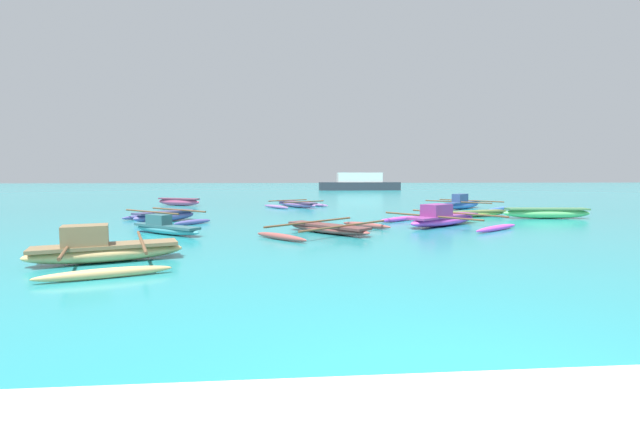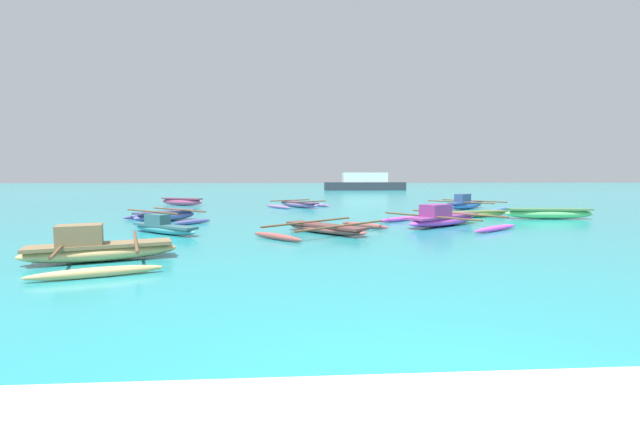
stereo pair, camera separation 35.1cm
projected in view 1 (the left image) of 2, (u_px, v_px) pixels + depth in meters
The scene contains 11 objects.
moored_boat_0 at pixel (463, 204), 25.52m from camera, with size 4.92×5.06×0.91m.
moored_boat_1 at pixel (328, 228), 14.62m from camera, with size 4.85×4.69×0.36m.
moored_boat_2 at pixel (296, 204), 26.82m from camera, with size 4.14×4.03×0.43m.
moored_boat_3 at pixel (474, 213), 20.52m from camera, with size 3.81×1.74×0.29m.
moored_boat_4 at pixel (546, 213), 19.66m from camera, with size 4.00×1.11×0.49m.
moored_boat_5 at pixel (165, 216), 18.31m from camera, with size 4.15×3.92×0.50m.
moored_boat_6 at pixel (179, 202), 28.27m from camera, with size 3.17×1.92×0.50m.
moored_boat_7 at pixel (103, 250), 9.69m from camera, with size 3.59×4.35×0.86m.
moored_boat_8 at pixel (165, 227), 14.40m from camera, with size 2.80×2.35×0.65m.
moored_boat_9 at pixel (443, 218), 16.81m from camera, with size 5.00×5.34×0.87m.
distant_ferry at pixel (359, 183), 59.24m from camera, with size 11.10×2.44×2.44m.
Camera 1 is at (-1.62, -2.74, 1.95)m, focal length 24.00 mm.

